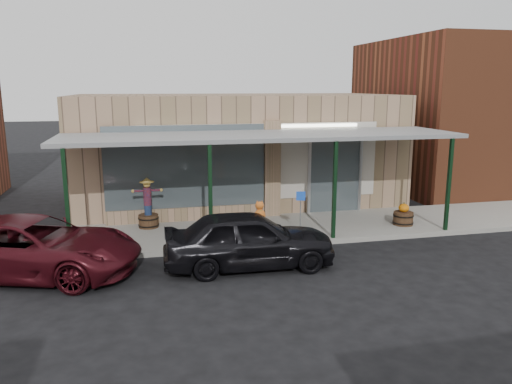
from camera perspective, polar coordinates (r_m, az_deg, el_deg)
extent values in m
plane|color=black|center=(12.45, 4.60, -9.28)|extent=(120.00, 120.00, 0.00)
cube|color=gray|center=(15.72, 0.69, -4.40)|extent=(40.00, 3.20, 0.15)
cube|color=#9F7B61|center=(19.73, -2.43, 4.96)|extent=(12.00, 6.00, 4.20)
cube|color=#455054|center=(16.37, -8.01, 2.70)|extent=(5.20, 0.06, 2.80)
cube|color=#455054|center=(17.76, 8.96, 2.08)|extent=(1.80, 0.06, 2.80)
cube|color=#9F7B61|center=(16.94, 1.82, 2.43)|extent=(0.55, 0.30, 3.40)
cube|color=#9F7B61|center=(16.74, -7.87, -2.52)|extent=(5.20, 0.30, 0.50)
cube|color=#B8B0A3|center=(16.80, -0.55, 3.40)|extent=(9.00, 0.02, 2.60)
cube|color=white|center=(16.63, -0.53, 7.47)|extent=(7.50, 0.03, 0.10)
cube|color=slate|center=(15.15, 0.72, 6.46)|extent=(12.00, 3.00, 0.12)
cube|color=black|center=(13.68, -20.78, -1.30)|extent=(0.10, 0.10, 2.95)
cube|color=black|center=(13.65, -5.24, -0.59)|extent=(0.10, 0.10, 2.95)
cube|color=black|center=(14.55, 8.96, 0.10)|extent=(0.10, 0.10, 2.95)
cube|color=black|center=(16.27, 21.16, 0.69)|extent=(0.10, 0.10, 2.95)
cube|color=brown|center=(26.18, 26.64, 7.98)|extent=(12.00, 8.00, 6.50)
cylinder|color=#4F381F|center=(16.09, -12.18, -3.25)|extent=(0.66, 0.66, 0.41)
cylinder|color=navy|center=(16.00, -12.24, -2.01)|extent=(0.24, 0.24, 0.31)
cylinder|color=maroon|center=(15.90, -12.31, -0.49)|extent=(0.26, 0.26, 0.56)
sphere|color=#D6A652|center=(15.82, -12.37, 0.89)|extent=(0.23, 0.23, 0.23)
cone|color=#D6A652|center=(15.80, -12.39, 1.36)|extent=(0.37, 0.37, 0.14)
cylinder|color=#4F381F|center=(16.71, 16.47, -2.90)|extent=(0.76, 0.76, 0.42)
ellipsoid|color=orange|center=(16.62, 16.54, -1.76)|extent=(0.33, 0.33, 0.27)
cylinder|color=#4C471E|center=(16.59, 16.57, -1.23)|extent=(0.04, 0.04, 0.06)
cylinder|color=gray|center=(14.99, 5.09, -2.90)|extent=(0.04, 0.04, 1.04)
cube|color=blue|center=(14.83, 5.14, -0.46)|extent=(0.27, 0.08, 0.27)
imported|color=black|center=(12.63, -0.79, -5.41)|extent=(4.34, 1.86, 1.46)
ellipsoid|color=#E05927|center=(13.38, 0.44, -2.78)|extent=(0.31, 0.26, 0.40)
sphere|color=#E05927|center=(13.35, 0.41, -1.58)|extent=(0.23, 0.23, 0.23)
cylinder|color=#19742E|center=(13.34, 0.44, -2.11)|extent=(0.15, 0.15, 0.02)
imported|color=#430D15|center=(13.25, -24.14, -5.74)|extent=(5.61, 3.83, 1.43)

